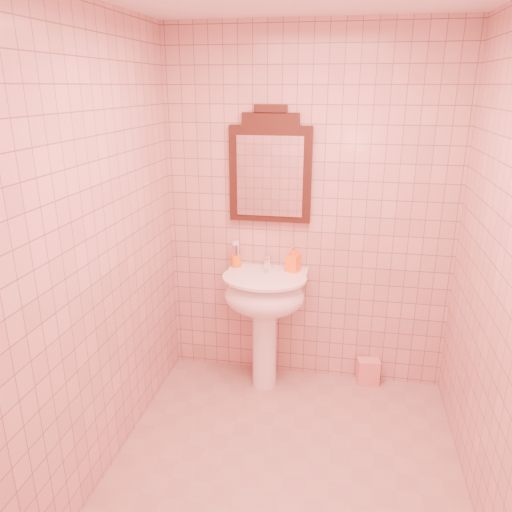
% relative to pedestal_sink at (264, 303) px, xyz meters
% --- Properties ---
extents(floor, '(2.20, 2.20, 0.00)m').
position_rel_pedestal_sink_xyz_m(floor, '(0.26, -0.87, -0.66)').
color(floor, tan).
rests_on(floor, ground).
extents(back_wall, '(2.00, 0.02, 2.50)m').
position_rel_pedestal_sink_xyz_m(back_wall, '(0.26, 0.23, 0.59)').
color(back_wall, '#D39C93').
rests_on(back_wall, floor).
extents(pedestal_sink, '(0.58, 0.58, 0.86)m').
position_rel_pedestal_sink_xyz_m(pedestal_sink, '(0.00, 0.00, 0.00)').
color(pedestal_sink, white).
rests_on(pedestal_sink, floor).
extents(faucet, '(0.04, 0.16, 0.11)m').
position_rel_pedestal_sink_xyz_m(faucet, '(0.00, 0.14, 0.26)').
color(faucet, white).
rests_on(faucet, pedestal_sink).
extents(mirror, '(0.56, 0.06, 0.78)m').
position_rel_pedestal_sink_xyz_m(mirror, '(0.00, 0.20, 0.90)').
color(mirror, black).
rests_on(mirror, back_wall).
extents(toothbrush_cup, '(0.07, 0.07, 0.17)m').
position_rel_pedestal_sink_xyz_m(toothbrush_cup, '(-0.23, 0.15, 0.25)').
color(toothbrush_cup, orange).
rests_on(toothbrush_cup, pedestal_sink).
extents(soap_dispenser, '(0.11, 0.11, 0.19)m').
position_rel_pedestal_sink_xyz_m(soap_dispenser, '(0.18, 0.13, 0.29)').
color(soap_dispenser, orange).
rests_on(soap_dispenser, pedestal_sink).
extents(towel, '(0.17, 0.13, 0.19)m').
position_rel_pedestal_sink_xyz_m(towel, '(0.75, 0.17, -0.57)').
color(towel, '#E48C86').
rests_on(towel, floor).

